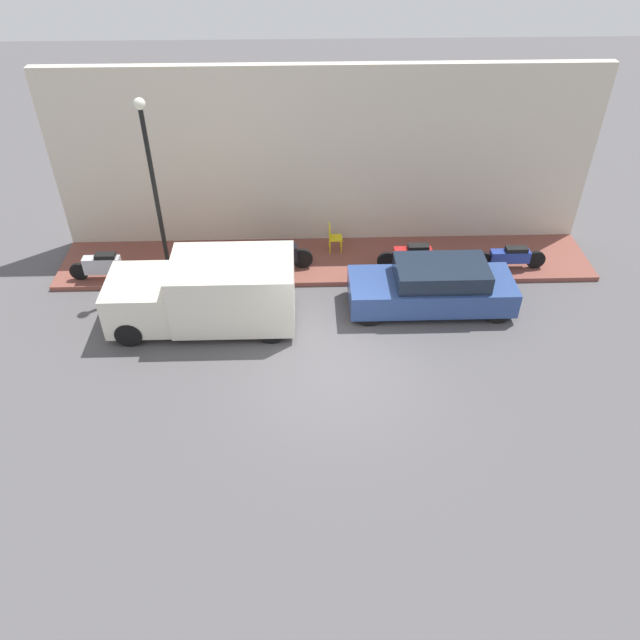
{
  "coord_description": "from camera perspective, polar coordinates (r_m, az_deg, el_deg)",
  "views": [
    {
      "loc": [
        -10.97,
        0.68,
        10.28
      ],
      "look_at": [
        1.24,
        0.29,
        0.6
      ],
      "focal_mm": 35.0,
      "sensor_mm": 36.0,
      "label": 1
    }
  ],
  "objects": [
    {
      "name": "cafe_chair",
      "position": [
        18.89,
        1.21,
        7.67
      ],
      "size": [
        0.4,
        0.4,
        0.86
      ],
      "color": "yellow",
      "rests_on": "sidewalk"
    },
    {
      "name": "motorcycle_blue",
      "position": [
        18.92,
        17.0,
        5.56
      ],
      "size": [
        0.3,
        2.11,
        0.7
      ],
      "color": "navy",
      "rests_on": "sidewalk"
    },
    {
      "name": "streetlamp",
      "position": [
        16.96,
        -15.07,
        12.56
      ],
      "size": [
        0.29,
        0.29,
        5.12
      ],
      "color": "black",
      "rests_on": "sidewalk"
    },
    {
      "name": "motorcycle_black",
      "position": [
        18.12,
        -3.65,
        6.01
      ],
      "size": [
        0.3,
        1.9,
        0.86
      ],
      "color": "black",
      "rests_on": "sidewalk"
    },
    {
      "name": "ground_plane",
      "position": [
        15.05,
        1.25,
        -4.69
      ],
      "size": [
        60.0,
        60.0,
        0.0
      ],
      "primitive_type": "plane",
      "color": "#514F51"
    },
    {
      "name": "sidewalk",
      "position": [
        18.75,
        0.54,
        5.4
      ],
      "size": [
        2.42,
        15.65,
        0.14
      ],
      "color": "brown",
      "rests_on": "ground_plane"
    },
    {
      "name": "scooter_silver",
      "position": [
        18.65,
        -19.23,
        4.71
      ],
      "size": [
        0.3,
        1.91,
        0.83
      ],
      "color": "#B7B7BF",
      "rests_on": "sidewalk"
    },
    {
      "name": "motorcycle_red",
      "position": [
        18.24,
        8.47,
        5.8
      ],
      "size": [
        0.3,
        2.02,
        0.81
      ],
      "color": "#B21E1E",
      "rests_on": "sidewalk"
    },
    {
      "name": "parked_car",
      "position": [
        16.89,
        10.3,
        2.98
      ],
      "size": [
        1.63,
        4.37,
        1.36
      ],
      "color": "#2D4784",
      "rests_on": "ground_plane"
    },
    {
      "name": "delivery_van",
      "position": [
        16.19,
        -10.42,
        2.47
      ],
      "size": [
        1.96,
        4.74,
        1.86
      ],
      "color": "silver",
      "rests_on": "ground_plane"
    },
    {
      "name": "building_facade",
      "position": [
        18.7,
        0.42,
        14.45
      ],
      "size": [
        0.3,
        15.65,
        5.39
      ],
      "color": "beige",
      "rests_on": "ground_plane"
    }
  ]
}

